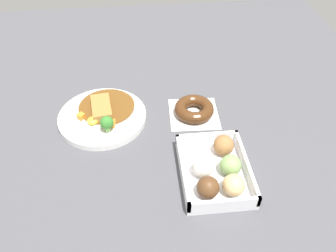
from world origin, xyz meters
TOP-DOWN VIEW (x-y plane):
  - ground_plane at (0.00, 0.00)m, footprint 1.60×1.60m
  - curry_plate at (0.05, 0.09)m, footprint 0.25×0.25m
  - donut_box at (-0.19, -0.18)m, footprint 0.21×0.16m
  - chocolate_ring_donut at (0.05, -0.17)m, footprint 0.14×0.14m

SIDE VIEW (x-z plane):
  - ground_plane at x=0.00m, z-range 0.00..0.00m
  - curry_plate at x=0.05m, z-range -0.02..0.05m
  - chocolate_ring_donut at x=0.05m, z-range 0.00..0.04m
  - donut_box at x=-0.19m, z-range -0.01..0.06m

